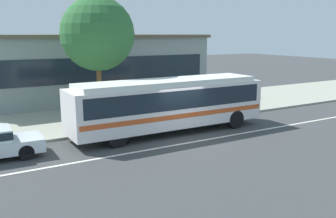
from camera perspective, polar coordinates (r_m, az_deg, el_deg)
name	(u,v)px	position (r m, az deg, el deg)	size (l,w,h in m)	color
ground_plane	(183,138)	(18.61, 2.38, -4.48)	(120.00, 120.00, 0.00)	#3A3D3D
sidewalk_slab	(127,113)	(24.35, -6.25, -0.59)	(60.00, 8.00, 0.12)	#999C8C
lane_stripe_center	(192,142)	(17.97, 3.77, -5.07)	(56.00, 0.16, 0.01)	silver
transit_bus	(169,102)	(19.38, 0.17, 1.10)	(10.59, 2.51, 2.79)	silver
pedestrian_waiting_near_sign	(133,106)	(20.74, -5.37, 0.44)	(0.35, 0.35, 1.78)	#3C393A
pedestrian_walking_along_curb	(121,108)	(20.77, -7.18, 0.20)	(0.35, 0.35, 1.65)	slate
bus_stop_sign	(216,89)	(23.14, 7.32, 3.06)	(0.16, 0.43, 2.58)	gray
street_tree_near_stop	(98,34)	(22.21, -10.74, 11.21)	(4.26, 4.26, 7.11)	brown
station_building	(85,67)	(30.71, -12.54, 6.36)	(18.04, 9.08, 5.05)	gray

